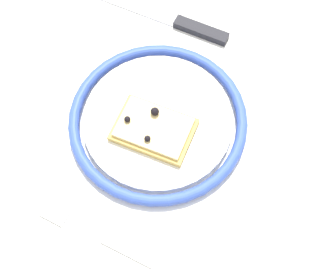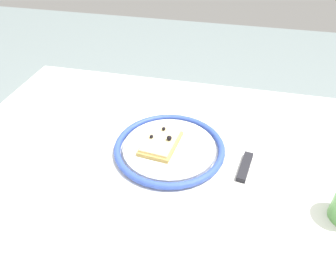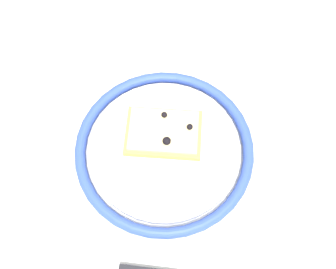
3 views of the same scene
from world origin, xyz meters
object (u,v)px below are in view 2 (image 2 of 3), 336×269
plate (169,148)px  dining_table (170,194)px  knife (248,158)px  fork (99,135)px  pizza_slice_near (161,142)px

plate → dining_table: bearing=-75.6°
plate → knife: bearing=3.6°
dining_table → plate: plate is taller
fork → knife: bearing=-0.8°
dining_table → pizza_slice_near: pizza_slice_near is taller
dining_table → fork: size_ratio=5.22×
dining_table → plate: size_ratio=4.05×
dining_table → knife: 0.21m
plate → fork: bearing=174.9°
pizza_slice_near → fork: 0.16m
plate → knife: (0.18, 0.01, -0.00)m
plate → fork: plate is taller
dining_table → fork: bearing=164.4°
knife → fork: knife is taller
plate → knife: 0.18m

